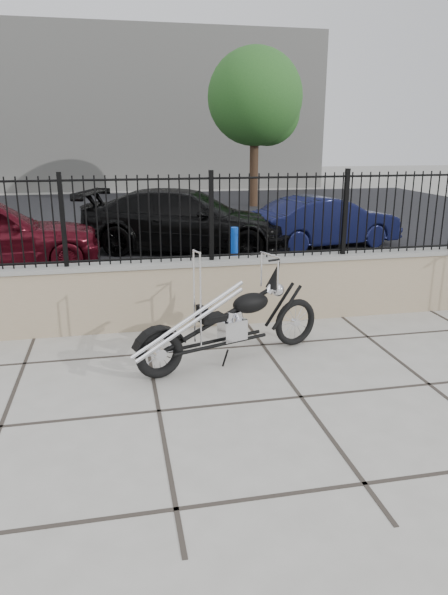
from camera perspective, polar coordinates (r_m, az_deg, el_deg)
name	(u,v)px	position (r m, az deg, el deg)	size (l,w,h in m)	color
ground_plane	(159,411)	(5.48, -7.02, -12.04)	(90.00, 90.00, 0.00)	#99968E
parking_lot	(126,223)	(17.49, -10.53, 7.85)	(30.00, 30.00, 0.00)	black
retaining_wall	(143,296)	(7.61, -8.75, 0.18)	(14.00, 0.36, 0.96)	gray
iron_fence	(139,220)	(7.38, -9.12, 8.25)	(14.00, 0.08, 1.20)	black
background_building	(115,112)	(31.33, -11.65, 18.96)	(22.00, 6.00, 8.00)	beige
chopper_motorcycle	(229,305)	(6.31, 0.55, -0.77)	(2.42, 0.43, 1.45)	black
car_black	(186,221)	(12.85, -4.07, 8.26)	(2.06, 5.06, 1.47)	black
car_blue	(325,222)	(13.54, 10.82, 7.99)	(1.33, 3.82, 1.26)	black
bollard_b	(234,258)	(9.58, 1.12, 4.28)	(0.13, 0.13, 1.11)	#0B17A6
tree_right	(255,92)	(21.66, 3.36, 21.17)	(3.64, 3.64, 6.14)	#382619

